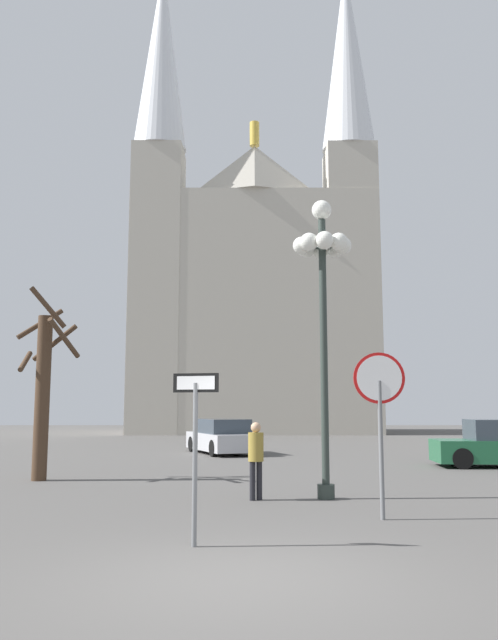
{
  "coord_description": "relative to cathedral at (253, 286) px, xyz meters",
  "views": [
    {
      "loc": [
        0.07,
        -7.43,
        1.9
      ],
      "look_at": [
        0.14,
        20.69,
        5.73
      ],
      "focal_mm": 35.87,
      "sensor_mm": 36.0,
      "label": 1
    }
  ],
  "objects": [
    {
      "name": "street_lamp",
      "position": [
        1.22,
        -34.29,
        -6.32
      ],
      "size": [
        1.29,
        1.29,
        6.42
      ],
      "color": "#2D3833",
      "rests_on": "ground"
    },
    {
      "name": "stop_sign",
      "position": [
        1.89,
        -36.75,
        -9.02
      ],
      "size": [
        0.9,
        0.08,
        2.85
      ],
      "color": "slate",
      "rests_on": "ground"
    },
    {
      "name": "bare_tree",
      "position": [
        -5.85,
        -30.92,
        -8.62
      ],
      "size": [
        1.75,
        1.74,
        5.04
      ],
      "color": "#473323",
      "rests_on": "ground"
    },
    {
      "name": "cathedral",
      "position": [
        0.0,
        0.0,
        0.0
      ],
      "size": [
        17.97,
        11.13,
        36.65
      ],
      "color": "#BCB5A5",
      "rests_on": "ground"
    },
    {
      "name": "parked_car_far_silver",
      "position": [
        -1.5,
        -21.35,
        -10.39
      ],
      "size": [
        3.23,
        4.76,
        1.41
      ],
      "color": "#B7B7BC",
      "rests_on": "ground"
    },
    {
      "name": "ground_plane",
      "position": [
        -0.46,
        -40.5,
        -11.05
      ],
      "size": [
        120.0,
        120.0,
        0.0
      ],
      "primitive_type": "plane",
      "color": "#514F4C"
    },
    {
      "name": "pedestrian_walking",
      "position": [
        -0.24,
        -34.46,
        -10.11
      ],
      "size": [
        0.32,
        0.32,
        1.58
      ],
      "color": "black",
      "rests_on": "ground"
    },
    {
      "name": "one_way_arrow_sign",
      "position": [
        -1.14,
        -38.86,
        -9.53
      ],
      "size": [
        0.66,
        0.2,
        2.37
      ],
      "color": "slate",
      "rests_on": "ground"
    }
  ]
}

